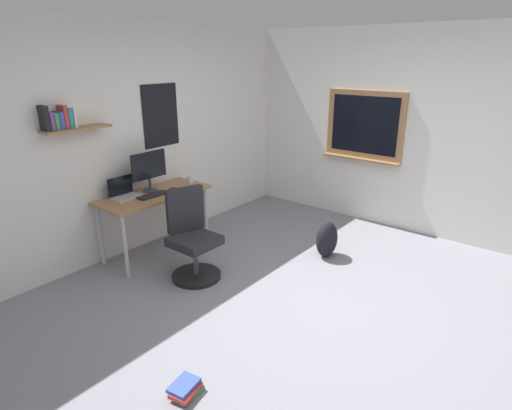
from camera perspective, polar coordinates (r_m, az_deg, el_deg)
ground_plane at (r=4.09m, az=7.84°, el=-13.63°), size 5.20×5.20×0.00m
wall_back at (r=5.18m, az=-15.56°, el=8.60°), size 5.00×0.30×2.60m
wall_right at (r=5.77m, az=21.08°, el=9.06°), size 0.22×5.00×2.60m
desk at (r=4.98m, az=-13.63°, el=0.63°), size 1.30×0.58×0.74m
office_chair at (r=4.46m, az=-8.66°, el=-4.76°), size 0.52×0.55×0.95m
laptop at (r=4.88m, az=-17.47°, el=1.62°), size 0.31×0.21×0.23m
monitor_primary at (r=4.97m, az=-14.33°, el=4.81°), size 0.46×0.17×0.46m
keyboard at (r=4.85m, az=-13.79°, el=1.31°), size 0.37×0.13×0.02m
computer_mouse at (r=5.02m, az=-11.29°, el=2.19°), size 0.10×0.06×0.03m
coffee_mug at (r=5.26m, az=-8.89°, el=3.47°), size 0.08×0.08×0.09m
backpack at (r=4.97m, az=9.59°, el=-4.62°), size 0.32×0.22×0.43m
book_stack_on_floor at (r=3.23m, az=-9.55°, el=-23.43°), size 0.24×0.21×0.09m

